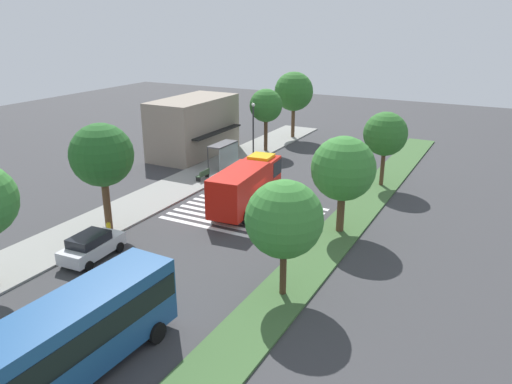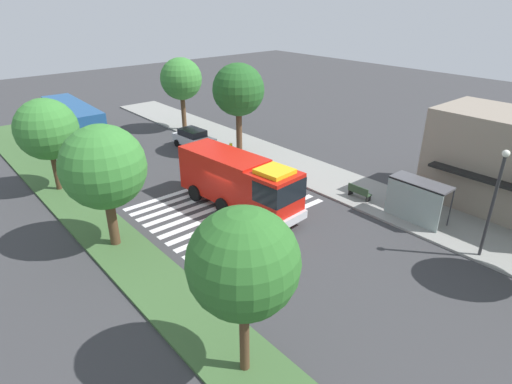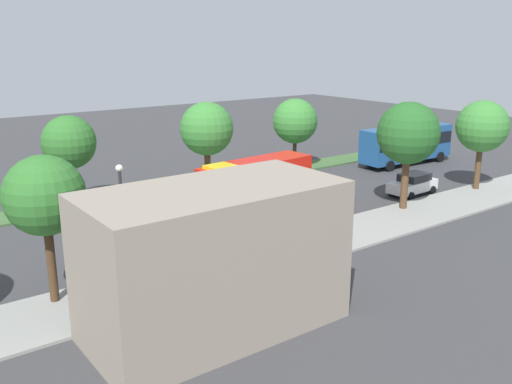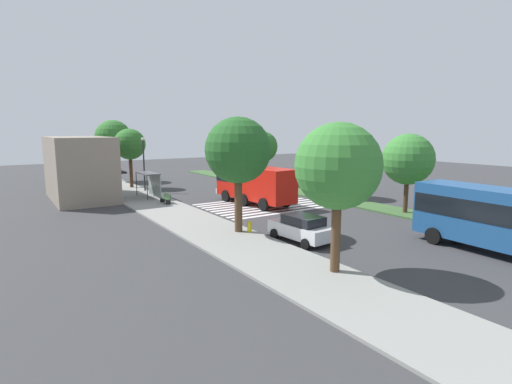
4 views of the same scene
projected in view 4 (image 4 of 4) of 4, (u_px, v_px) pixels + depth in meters
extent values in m
plane|color=#38383A|center=(260.00, 204.00, 36.39)|extent=(120.00, 120.00, 0.00)
cube|color=gray|center=(175.00, 214.00, 31.86)|extent=(60.00, 4.67, 0.14)
cube|color=#3D6033|center=(321.00, 196.00, 40.43)|extent=(60.00, 3.00, 0.14)
cube|color=silver|center=(288.00, 212.00, 32.91)|extent=(0.45, 10.76, 0.01)
cube|color=silver|center=(282.00, 210.00, 33.65)|extent=(0.45, 10.76, 0.01)
cube|color=silver|center=(276.00, 208.00, 34.40)|extent=(0.45, 10.76, 0.01)
cube|color=silver|center=(270.00, 207.00, 35.14)|extent=(0.45, 10.76, 0.01)
cube|color=silver|center=(264.00, 205.00, 35.88)|extent=(0.45, 10.76, 0.01)
cube|color=silver|center=(258.00, 204.00, 36.63)|extent=(0.45, 10.76, 0.01)
cube|color=silver|center=(253.00, 202.00, 37.37)|extent=(0.45, 10.76, 0.01)
cube|color=silver|center=(248.00, 201.00, 38.11)|extent=(0.45, 10.76, 0.01)
cube|color=silver|center=(243.00, 199.00, 38.85)|extent=(0.45, 10.76, 0.01)
cube|color=red|center=(235.00, 180.00, 38.47)|extent=(2.85, 2.75, 2.79)
cube|color=red|center=(264.00, 184.00, 35.06)|extent=(6.35, 3.07, 2.91)
cube|color=black|center=(233.00, 174.00, 38.69)|extent=(2.12, 2.71, 1.23)
cube|color=silver|center=(227.00, 190.00, 39.75)|extent=(0.47, 2.54, 0.50)
cube|color=yellow|center=(235.00, 164.00, 38.23)|extent=(2.00, 1.93, 0.24)
cylinder|color=black|center=(226.00, 196.00, 37.71)|extent=(1.12, 0.40, 1.10)
cylinder|color=black|center=(247.00, 193.00, 39.26)|extent=(1.12, 0.40, 1.10)
cylinder|color=black|center=(264.00, 204.00, 33.32)|extent=(1.12, 0.40, 1.10)
cylinder|color=black|center=(286.00, 201.00, 34.88)|extent=(1.12, 0.40, 1.10)
cylinder|color=black|center=(244.00, 200.00, 35.46)|extent=(1.12, 0.40, 1.10)
cylinder|color=black|center=(266.00, 197.00, 37.02)|extent=(1.12, 0.40, 1.10)
cube|color=silver|center=(301.00, 230.00, 24.14)|extent=(4.34, 2.07, 0.79)
cube|color=black|center=(303.00, 220.00, 23.87)|extent=(2.47, 1.74, 0.56)
cylinder|color=black|center=(275.00, 234.00, 24.78)|extent=(0.65, 0.26, 0.64)
cylinder|color=black|center=(296.00, 230.00, 25.85)|extent=(0.65, 0.26, 0.64)
cylinder|color=black|center=(306.00, 244.00, 22.56)|extent=(0.65, 0.26, 0.64)
cylinder|color=black|center=(328.00, 239.00, 23.63)|extent=(0.65, 0.26, 0.64)
cube|color=navy|center=(510.00, 219.00, 21.07)|extent=(10.23, 2.89, 3.09)
cube|color=black|center=(511.00, 213.00, 21.01)|extent=(10.03, 2.93, 1.11)
cylinder|color=black|center=(459.00, 230.00, 24.96)|extent=(1.01, 0.33, 1.00)
cylinder|color=black|center=(433.00, 236.00, 23.65)|extent=(1.01, 0.33, 1.00)
cube|color=#4C4C51|center=(148.00, 173.00, 38.97)|extent=(3.50, 1.40, 0.12)
cube|color=#8C9E99|center=(155.00, 185.00, 39.51)|extent=(3.50, 0.08, 2.40)
cylinder|color=#333338|center=(147.00, 188.00, 37.40)|extent=(0.08, 0.08, 2.40)
cylinder|color=#333338|center=(136.00, 184.00, 40.21)|extent=(0.08, 0.08, 2.40)
cube|color=#2D472D|center=(165.00, 199.00, 36.10)|extent=(1.60, 0.50, 0.08)
cube|color=#2D472D|center=(167.00, 196.00, 36.18)|extent=(1.60, 0.06, 0.45)
cube|color=black|center=(168.00, 202.00, 35.54)|extent=(0.08, 0.45, 0.37)
cube|color=black|center=(162.00, 200.00, 36.73)|extent=(0.08, 0.45, 0.37)
cylinder|color=#2D2D30|center=(144.00, 166.00, 43.06)|extent=(0.16, 0.16, 5.46)
sphere|color=white|center=(143.00, 139.00, 42.61)|extent=(0.36, 0.36, 0.36)
cube|color=gray|center=(80.00, 168.00, 38.54)|extent=(10.47, 5.23, 6.11)
cube|color=black|center=(112.00, 169.00, 40.22)|extent=(8.37, 0.80, 0.16)
cylinder|color=#513823|center=(336.00, 234.00, 18.48)|extent=(0.45, 0.45, 3.60)
sphere|color=#387F33|center=(338.00, 166.00, 17.98)|extent=(4.01, 4.01, 4.01)
cylinder|color=#513823|center=(238.00, 203.00, 25.82)|extent=(0.51, 0.51, 3.85)
sphere|color=#235B23|center=(238.00, 150.00, 25.29)|extent=(4.28, 4.28, 4.28)
cylinder|color=#47301E|center=(131.00, 171.00, 46.01)|extent=(0.40, 0.40, 3.75)
sphere|color=#2D6B28|center=(130.00, 144.00, 45.52)|extent=(3.57, 3.57, 3.57)
cylinder|color=#513823|center=(115.00, 166.00, 52.14)|extent=(0.43, 0.43, 3.95)
sphere|color=#2D6B28|center=(113.00, 138.00, 51.58)|extent=(4.67, 4.67, 4.67)
cylinder|color=#47301E|center=(406.00, 195.00, 31.93)|extent=(0.36, 0.36, 2.89)
sphere|color=#387F33|center=(408.00, 159.00, 31.48)|extent=(4.08, 4.08, 4.08)
cylinder|color=#513823|center=(325.00, 182.00, 39.69)|extent=(0.52, 0.52, 2.97)
sphere|color=#387F33|center=(326.00, 152.00, 39.22)|extent=(4.36, 4.36, 4.36)
cylinder|color=#513823|center=(262.00, 171.00, 48.97)|extent=(0.36, 0.36, 3.27)
sphere|color=#2D6B28|center=(262.00, 147.00, 48.51)|extent=(3.77, 3.77, 3.77)
cylinder|color=gold|center=(249.00, 227.00, 25.87)|extent=(0.28, 0.28, 0.70)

